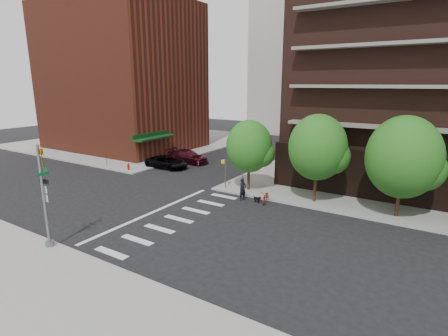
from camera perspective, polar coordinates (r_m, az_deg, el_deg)
The scene contains 17 objects.
ground at distance 27.14m, azimuth -12.31°, elevation -6.88°, with size 120.00×120.00×0.00m, color black.
sidewalk_nw at distance 60.13m, azimuth -13.39°, elevation 4.44°, with size 31.00×33.00×0.15m, color gray.
crosswalk at distance 25.72m, azimuth -8.76°, elevation -7.89°, with size 3.85×13.00×0.01m.
midrise_nw at distance 53.82m, azimuth -16.36°, elevation 14.00°, with size 21.40×15.50×20.00m.
tree_a at distance 30.40m, azimuth 4.12°, elevation 3.54°, with size 4.00×4.00×5.90m.
tree_b at distance 28.03m, azimuth 15.02°, elevation 3.27°, with size 4.50×4.50×6.65m.
tree_c at distance 26.93m, azimuth 27.24°, elevation 1.57°, with size 5.00×5.00×6.80m.
traffic_signal at distance 22.32m, azimuth -27.16°, elevation -5.34°, with size 0.90×0.75×6.00m.
pedestrian_signal at distance 31.19m, azimuth 0.83°, elevation -0.28°, with size 2.18×0.67×2.60m.
fire_hydrant at distance 39.46m, azimuth -15.35°, elevation 0.27°, with size 0.24×0.24×0.73m.
parking_meter at distance 41.98m, azimuth -18.62°, elevation 1.40°, with size 0.10×0.08×1.32m.
parked_car_black at distance 39.97m, azimuth -9.33°, elevation 0.97°, with size 5.03×2.32×1.40m, color black.
parked_car_maroon at distance 42.34m, azimuth -5.98°, elevation 1.91°, with size 5.36×2.18×1.56m, color #430E1A.
parked_car_silver at distance 51.93m, azimuth 4.80°, elevation 4.09°, with size 4.53×1.58×1.49m, color #B0B5B9.
scooter at distance 28.38m, azimuth 6.83°, elevation -4.68°, with size 0.66×1.88×0.99m, color maroon.
dog_walker at distance 28.62m, azimuth 3.08°, elevation -3.51°, with size 0.45×0.68×1.86m, color black.
dog at distance 28.36m, azimuth 5.46°, elevation -5.01°, with size 0.62×0.23×0.52m.
Camera 1 is at (18.11, -17.88, 9.42)m, focal length 28.00 mm.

